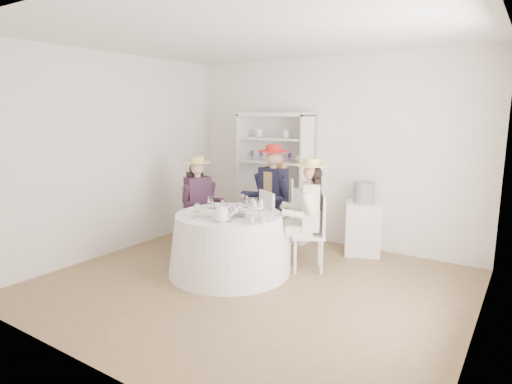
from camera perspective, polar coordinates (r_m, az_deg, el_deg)
The scene contains 23 objects.
ground at distance 4.96m, azimuth -0.65°, elevation -12.19°, with size 4.50×4.50×0.00m, color brown.
ceiling at distance 4.64m, azimuth -0.73°, elevation 20.26°, with size 4.50×4.50×0.00m, color white.
wall_back at distance 6.36m, azimuth 9.52°, elevation 5.29°, with size 4.50×4.50×0.00m, color white.
wall_front at distance 3.18m, azimuth -21.35°, elevation -0.49°, with size 4.50×4.50×0.00m, color white.
wall_left at distance 6.15m, azimuth -18.37°, elevation 4.73°, with size 4.50×4.50×0.00m, color white.
wall_right at distance 3.84m, azimuth 28.32°, elevation 0.77°, with size 4.50×4.50×0.00m, color white.
tea_table at distance 5.21m, azimuth -3.60°, elevation -6.82°, with size 1.47×1.47×0.73m.
hutch at distance 6.58m, azimuth 2.59°, elevation -0.27°, with size 1.16×0.50×1.92m.
side_table at distance 6.06m, azimuth 14.01°, elevation -4.68°, with size 0.46×0.46×0.71m, color silver.
hatbox at distance 5.95m, azimuth 14.22°, elevation -0.05°, with size 0.28×0.28×0.28m, color black.
guest_left at distance 5.97m, azimuth -7.64°, elevation -0.84°, with size 0.55×0.50×1.32m.
guest_mid at distance 5.86m, azimuth 2.17°, elevation -0.01°, with size 0.56×0.59×1.49m.
guest_right at distance 5.21m, azimuth 6.96°, elevation -2.14°, with size 0.59×0.54×1.38m.
spare_chair at distance 5.48m, azimuth 2.41°, elevation -4.37°, with size 0.53×0.53×0.95m.
teacup_a at distance 5.36m, azimuth -5.27°, elevation -1.90°, with size 0.09×0.09×0.07m, color white.
teacup_b at distance 5.35m, azimuth -2.23°, elevation -1.93°, with size 0.07×0.07×0.07m, color white.
teacup_c at distance 5.15m, azimuth -0.58°, elevation -2.38°, with size 0.09×0.09×0.07m, color white.
flower_bowl at distance 4.99m, azimuth -1.58°, elevation -2.88°, with size 0.23×0.23×0.06m, color white.
flower_arrangement at distance 4.91m, azimuth -2.75°, elevation -2.38°, with size 0.19×0.19×0.07m.
table_teapot at distance 4.72m, azimuth -4.56°, elevation -3.05°, with size 0.25×0.18×0.19m.
sandwich_plate at distance 4.94m, azimuth -6.80°, elevation -3.25°, with size 0.28×0.28×0.06m.
cupcake_stand at distance 4.69m, azimuth -0.01°, elevation -2.99°, with size 0.26×0.26×0.24m.
stemware_set at distance 5.10m, azimuth -3.66°, elevation -2.08°, with size 0.81×0.78×0.15m.
Camera 1 is at (2.57, -3.79, 1.92)m, focal length 30.00 mm.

